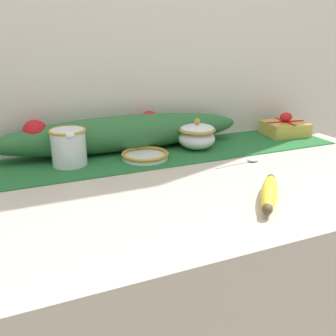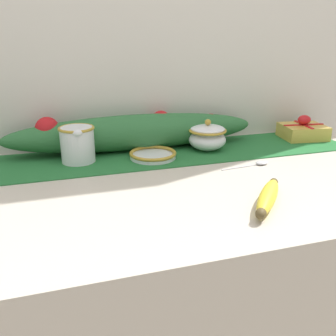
% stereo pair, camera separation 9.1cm
% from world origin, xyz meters
% --- Properties ---
extents(countertop, '(1.51, 0.73, 0.87)m').
position_xyz_m(countertop, '(0.00, 0.00, 0.44)').
color(countertop, beige).
rests_on(countertop, ground_plane).
extents(back_wall, '(2.31, 0.04, 2.40)m').
position_xyz_m(back_wall, '(0.00, 0.38, 1.20)').
color(back_wall, silver).
rests_on(back_wall, ground_plane).
extents(table_runner, '(1.39, 0.26, 0.00)m').
position_xyz_m(table_runner, '(0.00, 0.22, 0.87)').
color(table_runner, '#236B33').
rests_on(table_runner, countertop).
extents(cream_pitcher, '(0.10, 0.12, 0.11)m').
position_xyz_m(cream_pitcher, '(-0.19, 0.23, 0.93)').
color(cream_pitcher, white).
rests_on(cream_pitcher, countertop).
extents(sugar_bowl, '(0.12, 0.12, 0.10)m').
position_xyz_m(sugar_bowl, '(0.22, 0.22, 0.92)').
color(sugar_bowl, white).
rests_on(sugar_bowl, countertop).
extents(small_dish, '(0.14, 0.14, 0.02)m').
position_xyz_m(small_dish, '(0.03, 0.19, 0.89)').
color(small_dish, white).
rests_on(small_dish, countertop).
extents(banana, '(0.16, 0.18, 0.04)m').
position_xyz_m(banana, '(0.19, -0.20, 0.89)').
color(banana, yellow).
rests_on(banana, countertop).
extents(spoon, '(0.15, 0.03, 0.01)m').
position_xyz_m(spoon, '(0.31, 0.05, 0.88)').
color(spoon, silver).
rests_on(spoon, countertop).
extents(gift_box, '(0.16, 0.14, 0.08)m').
position_xyz_m(gift_box, '(0.61, 0.25, 0.90)').
color(gift_box, gold).
rests_on(gift_box, countertop).
extents(poinsettia_garland, '(0.82, 0.12, 0.12)m').
position_xyz_m(poinsettia_garland, '(-0.00, 0.30, 0.94)').
color(poinsettia_garland, '#2D6B38').
rests_on(poinsettia_garland, countertop).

